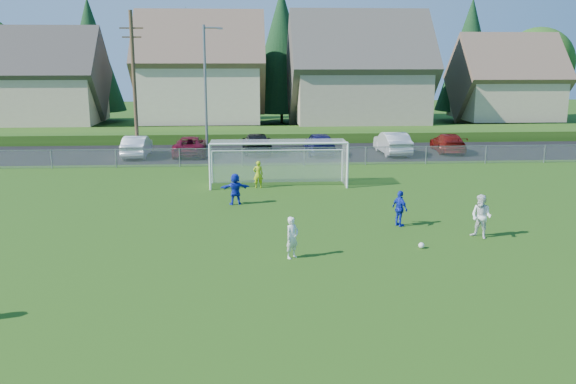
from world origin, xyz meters
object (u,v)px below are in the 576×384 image
at_px(car_b, 137,146).
at_px(car_c, 191,146).
at_px(goalkeeper, 258,174).
at_px(player_white_a, 292,238).
at_px(car_e, 319,143).
at_px(soccer_ball, 421,245).
at_px(car_f, 392,143).
at_px(player_blue_a, 400,209).
at_px(soccer_goal, 278,156).
at_px(player_white_b, 481,217).
at_px(car_g, 448,143).
at_px(car_d, 257,143).
at_px(player_blue_b, 235,189).

bearing_deg(car_b, car_c, -175.65).
xyz_separation_m(goalkeeper, car_c, (-4.59, 11.26, -0.05)).
height_order(player_white_a, car_c, player_white_a).
bearing_deg(car_e, soccer_ball, 91.76).
height_order(car_b, car_f, car_f).
height_order(player_blue_a, soccer_goal, soccer_goal).
height_order(goalkeeper, car_b, car_b).
distance_m(soccer_ball, player_white_a, 4.95).
xyz_separation_m(player_white_b, car_b, (-16.78, 20.76, -0.11)).
bearing_deg(car_b, player_blue_a, 125.97).
height_order(player_blue_a, car_b, player_blue_a).
distance_m(car_e, car_g, 9.59).
xyz_separation_m(car_e, car_g, (9.58, 0.43, -0.11)).
bearing_deg(car_d, player_white_b, 109.11).
distance_m(car_d, car_e, 4.58).
relative_size(car_d, soccer_goal, 0.67).
relative_size(player_white_a, car_f, 0.30).
xyz_separation_m(player_blue_a, car_d, (-5.62, 19.93, -0.03)).
bearing_deg(car_d, car_g, 176.43).
bearing_deg(player_blue_b, player_blue_a, 139.81).
relative_size(goalkeeper, soccer_goal, 0.20).
distance_m(soccer_ball, car_b, 26.08).
height_order(car_d, car_e, car_e).
distance_m(player_blue_a, car_g, 21.26).
bearing_deg(goalkeeper, player_white_a, 90.31).
bearing_deg(car_e, player_blue_a, 92.01).
distance_m(player_white_a, car_d, 23.73).
bearing_deg(soccer_ball, soccer_goal, 112.00).
relative_size(car_d, car_f, 1.02).
bearing_deg(car_f, car_e, -3.98).
xyz_separation_m(player_white_a, player_white_b, (7.50, 1.91, 0.12)).
xyz_separation_m(player_blue_a, goalkeeper, (-5.74, 7.96, -0.02)).
relative_size(player_white_b, car_f, 0.35).
relative_size(player_white_a, goalkeeper, 1.01).
xyz_separation_m(player_white_b, car_e, (-3.85, 20.95, -0.06)).
distance_m(player_blue_b, goalkeeper, 3.86).
bearing_deg(player_white_b, player_blue_a, -164.76).
xyz_separation_m(player_white_b, car_g, (5.72, 21.38, -0.17)).
distance_m(player_white_a, car_b, 24.50).
bearing_deg(player_blue_a, soccer_ball, 155.59).
relative_size(car_e, car_f, 0.96).
height_order(soccer_ball, car_d, car_d).
bearing_deg(car_c, car_g, -179.82).
bearing_deg(car_c, soccer_goal, 117.59).
bearing_deg(car_e, player_white_b, 99.07).
xyz_separation_m(player_white_a, car_c, (-5.56, 23.00, -0.06)).
bearing_deg(car_e, car_b, -0.53).
height_order(player_white_a, car_g, player_white_a).
bearing_deg(player_white_b, soccer_goal, 174.76).
xyz_separation_m(player_white_b, car_d, (-8.35, 21.81, -0.13)).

